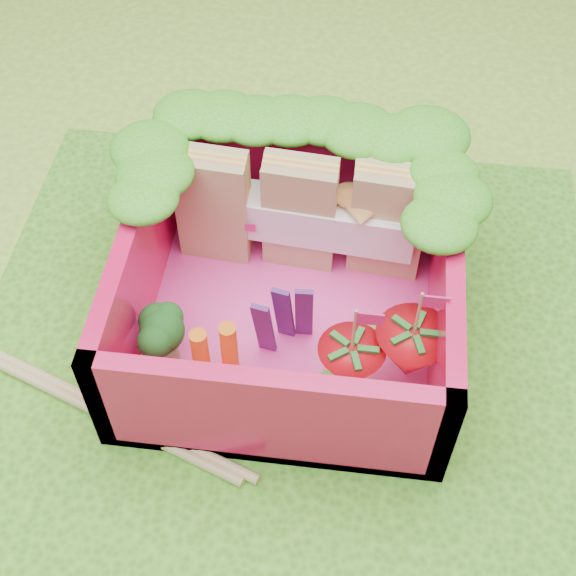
% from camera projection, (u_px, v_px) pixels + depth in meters
% --- Properties ---
extents(ground, '(14.00, 14.00, 0.00)m').
position_uv_depth(ground, '(281.00, 363.00, 3.34)').
color(ground, '#6BB131').
rests_on(ground, ground).
extents(placemat, '(2.60, 2.60, 0.03)m').
position_uv_depth(placemat, '(281.00, 361.00, 3.33)').
color(placemat, '#448D20').
rests_on(placemat, ground).
extents(bento_floor, '(1.30, 1.30, 0.05)m').
position_uv_depth(bento_floor, '(290.00, 321.00, 3.40)').
color(bento_floor, '#F73FA4').
rests_on(bento_floor, placemat).
extents(bento_box, '(1.30, 1.30, 0.55)m').
position_uv_depth(bento_box, '(290.00, 284.00, 3.21)').
color(bento_box, '#E3134D').
rests_on(bento_box, placemat).
extents(lettuce_ruffle, '(1.43, 0.77, 0.11)m').
position_uv_depth(lettuce_ruffle, '(304.00, 145.00, 3.23)').
color(lettuce_ruffle, '#219A1C').
rests_on(lettuce_ruffle, bento_box).
extents(sandwich_stack, '(1.06, 0.25, 0.55)m').
position_uv_depth(sandwich_stack, '(301.00, 214.00, 3.39)').
color(sandwich_stack, tan).
rests_on(sandwich_stack, bento_floor).
extents(broccoli, '(0.35, 0.35, 0.24)m').
position_uv_depth(broccoli, '(161.00, 338.00, 3.11)').
color(broccoli, '#6F9E4C').
rests_on(broccoli, bento_floor).
extents(carrot_sticks, '(0.18, 0.11, 0.27)m').
position_uv_depth(carrot_sticks, '(215.00, 351.00, 3.12)').
color(carrot_sticks, orange).
rests_on(carrot_sticks, bento_floor).
extents(purple_wedges, '(0.22, 0.12, 0.38)m').
position_uv_depth(purple_wedges, '(284.00, 318.00, 3.15)').
color(purple_wedges, '#491B60').
rests_on(purple_wedges, bento_floor).
extents(strawberry_left, '(0.26, 0.26, 0.50)m').
position_uv_depth(strawberry_left, '(350.00, 367.00, 3.07)').
color(strawberry_left, red).
rests_on(strawberry_left, bento_floor).
extents(strawberry_right, '(0.29, 0.29, 0.53)m').
position_uv_depth(strawberry_right, '(410.00, 354.00, 3.09)').
color(strawberry_right, red).
rests_on(strawberry_right, bento_floor).
extents(snap_peas, '(0.67, 0.54, 0.05)m').
position_uv_depth(snap_peas, '(363.00, 357.00, 3.23)').
color(snap_peas, '#51AA35').
rests_on(snap_peas, bento_floor).
extents(chopsticks, '(2.10, 0.80, 0.04)m').
position_uv_depth(chopsticks, '(18.00, 368.00, 3.26)').
color(chopsticks, tan).
rests_on(chopsticks, placemat).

